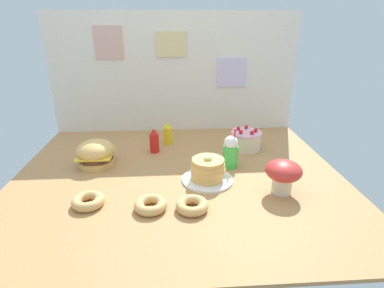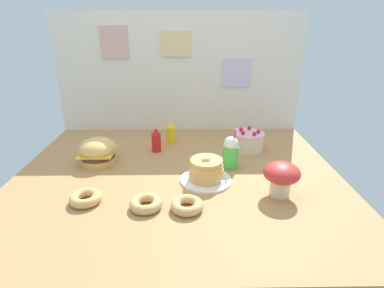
{
  "view_description": "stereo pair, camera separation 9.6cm",
  "coord_description": "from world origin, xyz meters",
  "px_view_note": "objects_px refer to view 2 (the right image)",
  "views": [
    {
      "loc": [
        -0.03,
        -1.72,
        0.91
      ],
      "look_at": [
        0.09,
        0.12,
        0.16
      ],
      "focal_mm": 28.3,
      "sensor_mm": 36.0,
      "label": 1
    },
    {
      "loc": [
        0.07,
        -1.72,
        0.91
      ],
      "look_at": [
        0.09,
        0.12,
        0.16
      ],
      "focal_mm": 28.3,
      "sensor_mm": 36.0,
      "label": 2
    }
  ],
  "objects_px": {
    "mustard_bottle": "(171,133)",
    "layer_cake": "(248,141)",
    "mushroom_stool": "(281,176)",
    "donut_chocolate": "(146,203)",
    "cream_soda_cup": "(231,153)",
    "donut_vanilla": "(187,205)",
    "donut_pink_glaze": "(86,198)",
    "burger": "(98,151)",
    "pancake_stack": "(206,172)",
    "ketchup_bottle": "(156,140)"
  },
  "relations": [
    {
      "from": "mustard_bottle",
      "to": "layer_cake",
      "type": "bearing_deg",
      "value": -13.8
    },
    {
      "from": "mushroom_stool",
      "to": "donut_chocolate",
      "type": "bearing_deg",
      "value": -170.76
    },
    {
      "from": "cream_soda_cup",
      "to": "donut_vanilla",
      "type": "bearing_deg",
      "value": -120.71
    },
    {
      "from": "donut_pink_glaze",
      "to": "cream_soda_cup",
      "type": "bearing_deg",
      "value": 26.01
    },
    {
      "from": "burger",
      "to": "layer_cake",
      "type": "bearing_deg",
      "value": 10.63
    },
    {
      "from": "pancake_stack",
      "to": "mushroom_stool",
      "type": "bearing_deg",
      "value": -22.09
    },
    {
      "from": "mushroom_stool",
      "to": "donut_pink_glaze",
      "type": "bearing_deg",
      "value": -176.74
    },
    {
      "from": "burger",
      "to": "cream_soda_cup",
      "type": "relative_size",
      "value": 0.88
    },
    {
      "from": "pancake_stack",
      "to": "donut_vanilla",
      "type": "xyz_separation_m",
      "value": [
        -0.12,
        -0.3,
        -0.04
      ]
    },
    {
      "from": "pancake_stack",
      "to": "ketchup_bottle",
      "type": "distance_m",
      "value": 0.58
    },
    {
      "from": "ketchup_bottle",
      "to": "cream_soda_cup",
      "type": "distance_m",
      "value": 0.59
    },
    {
      "from": "pancake_stack",
      "to": "layer_cake",
      "type": "height_order",
      "value": "layer_cake"
    },
    {
      "from": "burger",
      "to": "donut_chocolate",
      "type": "distance_m",
      "value": 0.69
    },
    {
      "from": "burger",
      "to": "ketchup_bottle",
      "type": "relative_size",
      "value": 1.33
    },
    {
      "from": "ketchup_bottle",
      "to": "cream_soda_cup",
      "type": "relative_size",
      "value": 0.67
    },
    {
      "from": "donut_chocolate",
      "to": "mushroom_stool",
      "type": "distance_m",
      "value": 0.75
    },
    {
      "from": "donut_pink_glaze",
      "to": "mushroom_stool",
      "type": "relative_size",
      "value": 0.85
    },
    {
      "from": "layer_cake",
      "to": "donut_vanilla",
      "type": "distance_m",
      "value": 0.91
    },
    {
      "from": "cream_soda_cup",
      "to": "ketchup_bottle",
      "type": "bearing_deg",
      "value": 151.14
    },
    {
      "from": "pancake_stack",
      "to": "mustard_bottle",
      "type": "height_order",
      "value": "mustard_bottle"
    },
    {
      "from": "cream_soda_cup",
      "to": "donut_pink_glaze",
      "type": "distance_m",
      "value": 0.94
    },
    {
      "from": "ketchup_bottle",
      "to": "donut_pink_glaze",
      "type": "xyz_separation_m",
      "value": [
        -0.32,
        -0.69,
        -0.06
      ]
    },
    {
      "from": "mustard_bottle",
      "to": "donut_chocolate",
      "type": "height_order",
      "value": "mustard_bottle"
    },
    {
      "from": "layer_cake",
      "to": "donut_pink_glaze",
      "type": "distance_m",
      "value": 1.24
    },
    {
      "from": "burger",
      "to": "mustard_bottle",
      "type": "bearing_deg",
      "value": 35.67
    },
    {
      "from": "mustard_bottle",
      "to": "donut_chocolate",
      "type": "distance_m",
      "value": 0.92
    },
    {
      "from": "ketchup_bottle",
      "to": "donut_pink_glaze",
      "type": "distance_m",
      "value": 0.77
    },
    {
      "from": "mustard_bottle",
      "to": "mushroom_stool",
      "type": "relative_size",
      "value": 0.91
    },
    {
      "from": "mustard_bottle",
      "to": "donut_vanilla",
      "type": "bearing_deg",
      "value": -82.12
    },
    {
      "from": "mushroom_stool",
      "to": "pancake_stack",
      "type": "bearing_deg",
      "value": 157.91
    },
    {
      "from": "cream_soda_cup",
      "to": "donut_pink_glaze",
      "type": "relative_size",
      "value": 1.61
    },
    {
      "from": "mustard_bottle",
      "to": "mushroom_stool",
      "type": "bearing_deg",
      "value": -50.49
    },
    {
      "from": "layer_cake",
      "to": "ketchup_bottle",
      "type": "bearing_deg",
      "value": -179.17
    },
    {
      "from": "cream_soda_cup",
      "to": "burger",
      "type": "bearing_deg",
      "value": 174.09
    },
    {
      "from": "layer_cake",
      "to": "donut_pink_glaze",
      "type": "xyz_separation_m",
      "value": [
        -1.01,
        -0.7,
        -0.04
      ]
    },
    {
      "from": "layer_cake",
      "to": "mushroom_stool",
      "type": "xyz_separation_m",
      "value": [
        0.06,
        -0.64,
        0.05
      ]
    },
    {
      "from": "layer_cake",
      "to": "donut_chocolate",
      "type": "height_order",
      "value": "layer_cake"
    },
    {
      "from": "donut_chocolate",
      "to": "mushroom_stool",
      "type": "relative_size",
      "value": 0.85
    },
    {
      "from": "donut_vanilla",
      "to": "mustard_bottle",
      "type": "bearing_deg",
      "value": 97.88
    },
    {
      "from": "donut_chocolate",
      "to": "donut_vanilla",
      "type": "xyz_separation_m",
      "value": [
        0.22,
        -0.02,
        0.0
      ]
    },
    {
      "from": "mustard_bottle",
      "to": "donut_vanilla",
      "type": "relative_size",
      "value": 1.08
    },
    {
      "from": "donut_pink_glaze",
      "to": "mushroom_stool",
      "type": "height_order",
      "value": "mushroom_stool"
    },
    {
      "from": "pancake_stack",
      "to": "donut_vanilla",
      "type": "relative_size",
      "value": 1.83
    },
    {
      "from": "burger",
      "to": "ketchup_bottle",
      "type": "distance_m",
      "value": 0.43
    },
    {
      "from": "donut_chocolate",
      "to": "mushroom_stool",
      "type": "bearing_deg",
      "value": 9.24
    },
    {
      "from": "layer_cake",
      "to": "mushroom_stool",
      "type": "height_order",
      "value": "mushroom_stool"
    },
    {
      "from": "mustard_bottle",
      "to": "donut_chocolate",
      "type": "bearing_deg",
      "value": -95.44
    },
    {
      "from": "layer_cake",
      "to": "mushroom_stool",
      "type": "bearing_deg",
      "value": -84.89
    },
    {
      "from": "mustard_bottle",
      "to": "cream_soda_cup",
      "type": "bearing_deg",
      "value": -46.61
    },
    {
      "from": "donut_vanilla",
      "to": "donut_chocolate",
      "type": "bearing_deg",
      "value": 174.99
    }
  ]
}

